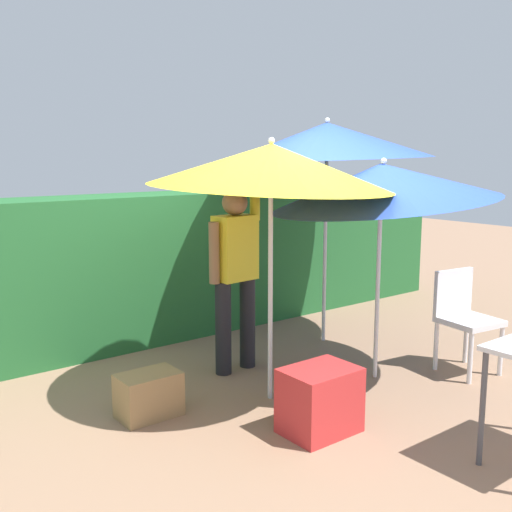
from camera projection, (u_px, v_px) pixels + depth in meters
ground_plane at (279, 399)px, 4.74m from camera, size 24.00×24.00×0.00m
hedge_row at (151, 267)px, 6.23m from camera, size 8.00×0.70×1.50m
umbrella_rainbow at (327, 141)px, 5.89m from camera, size 2.05×2.05×2.24m
umbrella_orange at (382, 184)px, 4.93m from camera, size 1.88×1.87×1.95m
umbrella_yellow at (271, 166)px, 4.47m from camera, size 1.84×1.85×2.03m
person_vendor at (235, 267)px, 5.24m from camera, size 0.56×0.25×1.88m
chair_plastic at (463, 314)px, 5.30m from camera, size 0.50×0.50×0.89m
cooler_box at (320, 400)px, 4.15m from camera, size 0.51×0.38×0.46m
crate_cardboard at (149, 395)px, 4.42m from camera, size 0.44×0.29×0.33m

